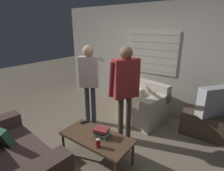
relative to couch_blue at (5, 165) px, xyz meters
name	(u,v)px	position (x,y,z in m)	size (l,w,h in m)	color
ground_plane	(97,149)	(0.49, 1.25, -0.33)	(16.00, 16.00, 0.00)	#7F705B
wall_back	(150,59)	(0.49, 3.28, 0.95)	(5.20, 0.08, 2.55)	#BCB7A8
couch_blue	(5,165)	(0.00, 0.00, 0.00)	(1.74, 1.04, 0.84)	#4C3833
armchair_beige	(145,106)	(0.72, 2.65, 0.02)	(0.97, 0.95, 0.84)	beige
coffee_table	(96,138)	(0.65, 1.06, 0.06)	(1.13, 0.53, 0.43)	brown
tv_stand	(211,125)	(2.03, 2.82, -0.09)	(1.04, 0.52, 0.47)	#4C3D2D
tv	(216,101)	(2.03, 2.82, 0.41)	(0.59, 0.68, 0.54)	#B2B2B7
person_left_standing	(89,75)	(-0.22, 1.89, 0.75)	(0.50, 0.83, 1.69)	#33384C
person_right_standing	(125,84)	(0.73, 1.75, 0.79)	(0.62, 0.81, 1.74)	#4C4233
book_stack	(102,133)	(0.71, 1.11, 0.16)	(0.25, 0.21, 0.13)	#33754C
soda_can	(98,143)	(0.83, 0.88, 0.16)	(0.07, 0.07, 0.13)	red
spare_remote	(84,122)	(0.21, 1.24, 0.11)	(0.10, 0.13, 0.02)	black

